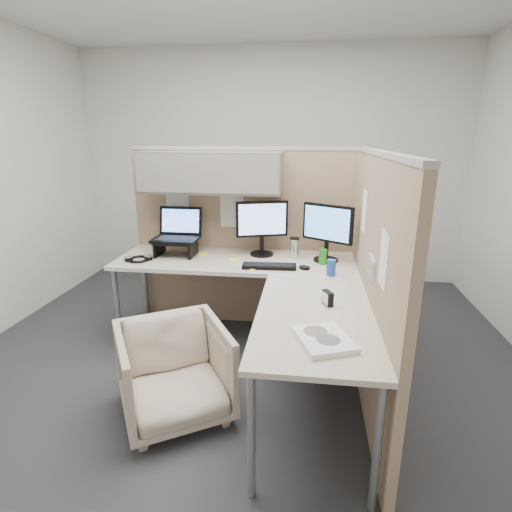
# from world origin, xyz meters

# --- Properties ---
(ground) EXTENTS (4.50, 4.50, 0.00)m
(ground) POSITION_xyz_m (0.00, 0.00, 0.00)
(ground) COLOR #2B2B2F
(ground) RESTS_ON ground
(partition_back) EXTENTS (2.00, 0.36, 1.63)m
(partition_back) POSITION_xyz_m (-0.22, 0.83, 1.10)
(partition_back) COLOR tan
(partition_back) RESTS_ON ground
(partition_right) EXTENTS (0.07, 2.03, 1.63)m
(partition_right) POSITION_xyz_m (0.90, -0.07, 0.82)
(partition_right) COLOR tan
(partition_right) RESTS_ON ground
(desk) EXTENTS (2.00, 1.98, 0.73)m
(desk) POSITION_xyz_m (0.12, 0.13, 0.69)
(desk) COLOR beige
(desk) RESTS_ON ground
(office_chair) EXTENTS (0.86, 0.84, 0.66)m
(office_chair) POSITION_xyz_m (-0.32, -0.50, 0.33)
(office_chair) COLOR beige
(office_chair) RESTS_ON ground
(monitor_left) EXTENTS (0.43, 0.20, 0.47)m
(monitor_left) POSITION_xyz_m (0.09, 0.69, 1.00)
(monitor_left) COLOR black
(monitor_left) RESTS_ON desk
(monitor_right) EXTENTS (0.39, 0.26, 0.47)m
(monitor_right) POSITION_xyz_m (0.63, 0.59, 1.00)
(monitor_right) COLOR black
(monitor_right) RESTS_ON desk
(laptop_station) EXTENTS (0.38, 0.32, 0.39)m
(laptop_station) POSITION_xyz_m (-0.63, 0.61, 0.88)
(laptop_station) COLOR black
(laptop_station) RESTS_ON desk
(keyboard) EXTENTS (0.42, 0.16, 0.02)m
(keyboard) POSITION_xyz_m (0.19, 0.35, 0.74)
(keyboard) COLOR black
(keyboard) RESTS_ON desk
(mouse) EXTENTS (0.10, 0.08, 0.03)m
(mouse) POSITION_xyz_m (0.46, 0.34, 0.75)
(mouse) COLOR black
(mouse) RESTS_ON desk
(travel_mug) EXTENTS (0.08, 0.08, 0.17)m
(travel_mug) POSITION_xyz_m (0.37, 0.64, 0.82)
(travel_mug) COLOR silver
(travel_mug) RESTS_ON desk
(soda_can_green) EXTENTS (0.07, 0.07, 0.12)m
(soda_can_green) POSITION_xyz_m (0.66, 0.22, 0.79)
(soda_can_green) COLOR #1E3FA5
(soda_can_green) RESTS_ON desk
(soda_can_silver) EXTENTS (0.07, 0.07, 0.12)m
(soda_can_silver) POSITION_xyz_m (0.61, 0.50, 0.79)
(soda_can_silver) COLOR #268C1E
(soda_can_silver) RESTS_ON desk
(sticky_note_b) EXTENTS (0.10, 0.10, 0.01)m
(sticky_note_b) POSITION_xyz_m (0.06, 0.31, 0.73)
(sticky_note_b) COLOR #FFFC43
(sticky_note_b) RESTS_ON desk
(sticky_note_c) EXTENTS (0.10, 0.10, 0.01)m
(sticky_note_c) POSITION_xyz_m (-0.41, 0.64, 0.73)
(sticky_note_c) COLOR #FFFC43
(sticky_note_c) RESTS_ON desk
(sticky_note_d) EXTENTS (0.08, 0.08, 0.01)m
(sticky_note_d) POSITION_xyz_m (-0.12, 0.50, 0.73)
(sticky_note_d) COLOR #FFFC43
(sticky_note_d) RESTS_ON desk
(headphones) EXTENTS (0.23, 0.23, 0.03)m
(headphones) POSITION_xyz_m (-0.89, 0.39, 0.74)
(headphones) COLOR black
(headphones) RESTS_ON desk
(paper_stack) EXTENTS (0.34, 0.37, 0.03)m
(paper_stack) POSITION_xyz_m (0.58, -0.79, 0.75)
(paper_stack) COLOR white
(paper_stack) RESTS_ON desk
(desk_clock) EXTENTS (0.07, 0.09, 0.09)m
(desk_clock) POSITION_xyz_m (0.61, -0.32, 0.77)
(desk_clock) COLOR black
(desk_clock) RESTS_ON desk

